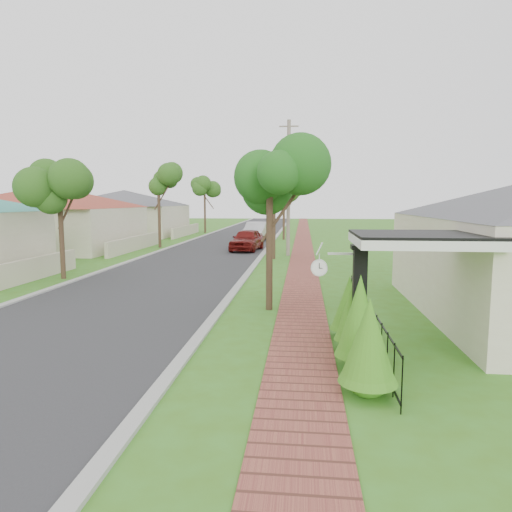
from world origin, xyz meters
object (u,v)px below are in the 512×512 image
at_px(parked_car_red, 247,240).
at_px(near_tree, 270,189).
at_px(utility_pole, 288,188).
at_px(porch_post, 359,306).
at_px(station_clock, 321,267).
at_px(parked_car_white, 256,231).

distance_m(parked_car_red, near_tree, 17.90).
bearing_deg(utility_pole, porch_post, -83.17).
bearing_deg(station_clock, parked_car_white, 98.88).
height_order(porch_post, utility_pole, utility_pole).
relative_size(parked_car_red, station_clock, 4.24).
xyz_separation_m(near_tree, utility_pole, (0.10, 14.73, 0.46)).
bearing_deg(near_tree, parked_car_white, 96.85).
xyz_separation_m(porch_post, near_tree, (-2.35, 4.05, 2.73)).
relative_size(porch_post, parked_car_red, 0.57).
relative_size(parked_car_red, parked_car_white, 0.90).
distance_m(parked_car_red, utility_pole, 5.34).
bearing_deg(porch_post, parked_car_white, 100.38).
bearing_deg(near_tree, station_clock, -67.76).
distance_m(parked_car_red, parked_car_white, 8.13).
bearing_deg(parked_car_white, parked_car_red, -85.22).
relative_size(porch_post, parked_car_white, 0.51).
distance_m(parked_car_white, utility_pole, 11.78).
height_order(parked_car_red, near_tree, near_tree).
xyz_separation_m(parked_car_red, station_clock, (4.37, -21.05, 1.19)).
relative_size(porch_post, near_tree, 0.52).
bearing_deg(station_clock, parked_car_red, 101.72).
height_order(porch_post, parked_car_red, porch_post).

